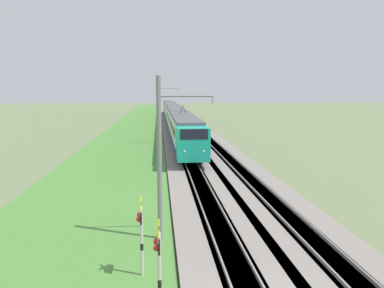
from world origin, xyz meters
name	(u,v)px	position (x,y,z in m)	size (l,w,h in m)	color
ballast_main	(177,133)	(50.00, 0.00, 0.15)	(240.00, 4.40, 0.30)	gray
ballast_adjacent	(201,133)	(50.00, -3.87, 0.15)	(240.00, 4.40, 0.30)	gray
track_main	(177,133)	(50.00, 0.00, 0.16)	(240.00, 1.57, 0.45)	#4C4238
track_adjacent	(201,132)	(50.00, -3.87, 0.16)	(240.00, 1.57, 0.45)	#4C4238
grass_verge	(132,134)	(50.00, 7.11, 0.06)	(240.00, 9.70, 0.12)	#4C8438
passenger_train	(173,114)	(63.32, 0.00, 2.42)	(85.50, 2.85, 5.15)	#19A88E
crossing_signal_near	(159,262)	(0.53, 2.91, 1.93)	(0.70, 0.23, 3.18)	beige
crossing_signal_aux	(141,230)	(3.33, 3.56, 1.85)	(0.70, 0.23, 3.06)	beige
catenary_mast_near	(161,158)	(6.75, 2.79, 3.90)	(0.22, 2.56, 7.52)	slate
catenary_mast_mid	(159,112)	(37.92, 2.79, 4.18)	(0.22, 2.56, 8.08)	slate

